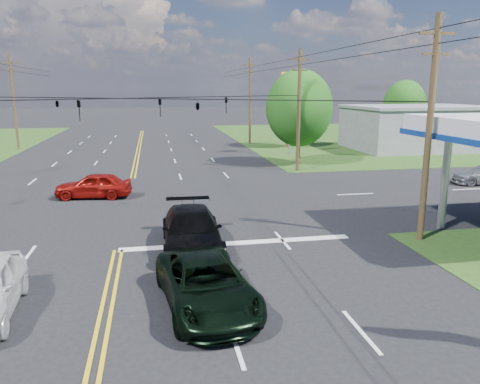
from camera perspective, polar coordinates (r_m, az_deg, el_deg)
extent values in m
plane|color=black|center=(27.73, -13.54, -1.47)|extent=(280.00, 280.00, 0.00)
cube|color=#264014|center=(68.03, 19.03, 6.35)|extent=(46.00, 48.00, 0.03)
cube|color=silver|center=(20.29, -0.31, -6.28)|extent=(10.00, 0.50, 0.02)
cube|color=slate|center=(55.00, 20.75, 7.22)|extent=(14.00, 10.00, 4.40)
cylinder|color=#A5A5AA|center=(23.96, 23.71, 1.33)|extent=(0.36, 0.36, 4.65)
cylinder|color=#3D2D1A|center=(21.30, 22.05, 6.80)|extent=(0.28, 0.28, 9.50)
cube|color=#3D2D1A|center=(21.33, 22.95, 17.39)|extent=(1.60, 0.12, 0.12)
cube|color=#3D2D1A|center=(21.27, 22.76, 15.25)|extent=(1.20, 0.10, 0.10)
cylinder|color=#3D2D1A|center=(37.71, 7.17, 9.73)|extent=(0.28, 0.28, 9.50)
cube|color=#3D2D1A|center=(37.72, 7.34, 15.73)|extent=(1.60, 0.12, 0.12)
cube|color=#3D2D1A|center=(37.69, 7.30, 14.51)|extent=(1.20, 0.10, 0.10)
cylinder|color=#3D2D1A|center=(56.82, -25.84, 9.77)|extent=(0.28, 0.28, 10.00)
cube|color=#3D2D1A|center=(56.86, -26.25, 13.98)|extent=(1.60, 0.12, 0.12)
cube|color=#3D2D1A|center=(56.83, -26.17, 13.18)|extent=(1.20, 0.10, 0.10)
cylinder|color=#3D2D1A|center=(56.09, 1.20, 10.97)|extent=(0.28, 0.28, 10.00)
cube|color=#3D2D1A|center=(56.13, 1.22, 15.26)|extent=(1.60, 0.12, 0.12)
cube|color=#3D2D1A|center=(56.10, 1.22, 14.45)|extent=(1.20, 0.10, 0.10)
imported|color=black|center=(25.74, -19.01, 9.38)|extent=(0.17, 0.21, 1.05)
imported|color=black|center=(28.36, -9.71, 10.11)|extent=(0.17, 0.21, 1.05)
imported|color=black|center=(31.80, -1.70, 10.52)|extent=(0.17, 0.21, 1.05)
imported|color=black|center=(30.11, -21.41, 10.09)|extent=(1.24, 0.26, 0.50)
imported|color=black|center=(24.32, -5.19, 10.50)|extent=(1.24, 0.26, 0.50)
cylinder|color=black|center=(27.48, 14.67, 17.07)|extent=(0.04, 100.00, 0.04)
cylinder|color=black|center=(27.44, 14.60, 15.82)|extent=(0.04, 100.00, 0.04)
cylinder|color=#3D2D1A|center=(41.12, 7.12, 5.62)|extent=(0.36, 0.36, 3.30)
ellipsoid|color=#1C5215|center=(40.86, 7.24, 10.11)|extent=(5.70, 5.70, 6.60)
cylinder|color=#3D2D1A|center=(53.28, 5.78, 6.98)|extent=(0.36, 0.36, 2.86)
ellipsoid|color=#1C5215|center=(53.08, 5.85, 9.99)|extent=(4.94, 4.94, 5.72)
cylinder|color=#3D2D1A|center=(65.67, 19.22, 7.49)|extent=(0.36, 0.36, 3.08)
ellipsoid|color=#1C5215|center=(65.51, 19.41, 10.11)|extent=(5.32, 5.32, 6.16)
imported|color=black|center=(14.47, -4.15, -11.13)|extent=(3.10, 5.64, 1.50)
imported|color=black|center=(19.31, -5.92, -4.71)|extent=(2.49, 5.86, 1.69)
imported|color=maroon|center=(29.78, -17.43, 0.77)|extent=(4.67, 2.28, 1.53)
cylinder|color=#A5A5AA|center=(46.92, 6.15, 9.43)|extent=(0.20, 0.20, 8.10)
cube|color=yellow|center=(46.87, 6.25, 13.64)|extent=(2.18, 0.99, 1.11)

